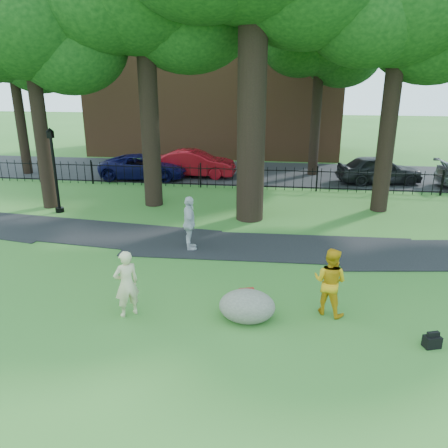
# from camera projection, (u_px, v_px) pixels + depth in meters

# --- Properties ---
(ground) EXTENTS (120.00, 120.00, 0.00)m
(ground) POSITION_uv_depth(u_px,v_px,m) (227.00, 300.00, 11.41)
(ground) COLOR #2D6724
(ground) RESTS_ON ground
(footpath) EXTENTS (36.07, 3.85, 0.03)m
(footpath) POSITION_uv_depth(u_px,v_px,m) (271.00, 248.00, 14.94)
(footpath) COLOR black
(footpath) RESTS_ON ground
(street) EXTENTS (80.00, 7.00, 0.02)m
(street) POSITION_uv_depth(u_px,v_px,m) (262.00, 173.00, 26.42)
(street) COLOR black
(street) RESTS_ON ground
(iron_fence) EXTENTS (44.00, 0.04, 1.20)m
(iron_fence) POSITION_uv_depth(u_px,v_px,m) (258.00, 178.00, 22.48)
(iron_fence) COLOR black
(iron_fence) RESTS_ON ground
(brick_building) EXTENTS (18.00, 8.00, 12.00)m
(brick_building) POSITION_uv_depth(u_px,v_px,m) (216.00, 70.00, 32.53)
(brick_building) COLOR brown
(brick_building) RESTS_ON ground
(tree_row) EXTENTS (26.82, 7.96, 12.42)m
(tree_row) POSITION_uv_depth(u_px,v_px,m) (270.00, 5.00, 16.61)
(tree_row) COLOR black
(tree_row) RESTS_ON ground
(woman) EXTENTS (0.73, 0.71, 1.68)m
(woman) POSITION_uv_depth(u_px,v_px,m) (126.00, 284.00, 10.47)
(woman) COLOR beige
(woman) RESTS_ON ground
(man) EXTENTS (1.03, 0.95, 1.71)m
(man) POSITION_uv_depth(u_px,v_px,m) (330.00, 282.00, 10.55)
(man) COLOR orange
(man) RESTS_ON ground
(pedestrian) EXTENTS (0.71, 1.16, 1.85)m
(pedestrian) POSITION_uv_depth(u_px,v_px,m) (189.00, 224.00, 14.48)
(pedestrian) COLOR silver
(pedestrian) RESTS_ON ground
(boulder) EXTENTS (1.52, 1.25, 0.79)m
(boulder) POSITION_uv_depth(u_px,v_px,m) (247.00, 304.00, 10.43)
(boulder) COLOR #626052
(boulder) RESTS_ON ground
(lamppost) EXTENTS (0.36, 0.36, 3.59)m
(lamppost) POSITION_uv_depth(u_px,v_px,m) (55.00, 172.00, 18.30)
(lamppost) COLOR black
(lamppost) RESTS_ON ground
(backpack) EXTENTS (0.40, 0.32, 0.27)m
(backpack) POSITION_uv_depth(u_px,v_px,m) (432.00, 342.00, 9.41)
(backpack) COLOR black
(backpack) RESTS_ON ground
(red_bag) EXTENTS (0.46, 0.37, 0.27)m
(red_bag) POSITION_uv_depth(u_px,v_px,m) (247.00, 295.00, 11.43)
(red_bag) COLOR maroon
(red_bag) RESTS_ON ground
(red_sedan) EXTENTS (4.67, 1.65, 1.54)m
(red_sedan) POSITION_uv_depth(u_px,v_px,m) (195.00, 164.00, 25.31)
(red_sedan) COLOR maroon
(red_sedan) RESTS_ON ground
(navy_van) EXTENTS (5.08, 2.64, 1.37)m
(navy_van) POSITION_uv_depth(u_px,v_px,m) (144.00, 167.00, 24.85)
(navy_van) COLOR #0C0C40
(navy_van) RESTS_ON ground
(grey_car) EXTENTS (4.70, 2.51, 1.52)m
(grey_car) POSITION_uv_depth(u_px,v_px,m) (379.00, 169.00, 23.73)
(grey_car) COLOR black
(grey_car) RESTS_ON ground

